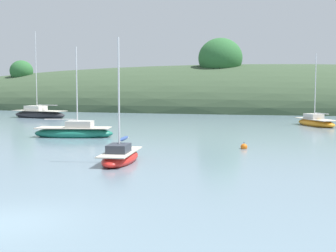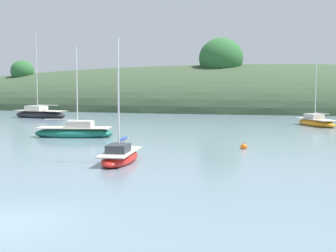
% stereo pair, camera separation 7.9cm
% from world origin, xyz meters
% --- Properties ---
extents(ground_plane, '(400.00, 400.00, 0.00)m').
position_xyz_m(ground_plane, '(0.00, 0.00, 0.00)').
color(ground_plane, slate).
extents(far_shoreline_hill, '(150.00, 36.00, 20.25)m').
position_xyz_m(far_shoreline_hill, '(0.21, 71.86, 0.09)').
color(far_shoreline_hill, '#384C33').
rests_on(far_shoreline_hill, ground).
extents(sailboat_white_near, '(2.04, 4.83, 6.75)m').
position_xyz_m(sailboat_white_near, '(-0.40, 11.09, 0.32)').
color(sailboat_white_near, red).
rests_on(sailboat_white_near, ground).
extents(sailboat_yellow_far, '(6.65, 3.29, 7.39)m').
position_xyz_m(sailboat_yellow_far, '(-8.20, 21.79, 0.38)').
color(sailboat_yellow_far, '#196B56').
rests_on(sailboat_yellow_far, ground).
extents(sailboat_navy_dinghy, '(4.56, 6.15, 7.60)m').
position_xyz_m(sailboat_navy_dinghy, '(11.35, 37.37, 0.36)').
color(sailboat_navy_dinghy, orange).
rests_on(sailboat_navy_dinghy, ground).
extents(sailboat_teal_outer, '(8.17, 4.10, 11.36)m').
position_xyz_m(sailboat_teal_outer, '(-22.63, 41.62, 0.46)').
color(sailboat_teal_outer, '#232328').
rests_on(sailboat_teal_outer, ground).
extents(mooring_buoy_inner, '(0.44, 0.44, 0.54)m').
position_xyz_m(mooring_buoy_inner, '(5.58, 17.99, 0.12)').
color(mooring_buoy_inner, orange).
rests_on(mooring_buoy_inner, ground).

